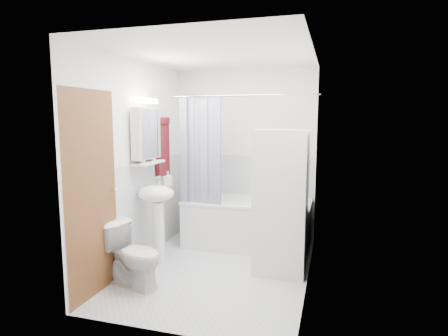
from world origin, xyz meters
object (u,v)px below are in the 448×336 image
(sink, at_px, (157,206))
(bathtub, at_px, (247,221))
(toilet, at_px, (134,255))
(washer_dryer, at_px, (281,201))

(sink, bearing_deg, bathtub, 45.27)
(sink, xyz_separation_m, toilet, (0.03, -0.62, -0.38))
(washer_dryer, bearing_deg, toilet, -149.41)
(toilet, bearing_deg, washer_dryer, -44.84)
(washer_dryer, relative_size, toilet, 2.43)
(sink, relative_size, toilet, 1.58)
(toilet, bearing_deg, sink, 17.46)
(sink, distance_m, washer_dryer, 1.45)
(bathtub, distance_m, sink, 1.32)
(washer_dryer, bearing_deg, sink, -171.55)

